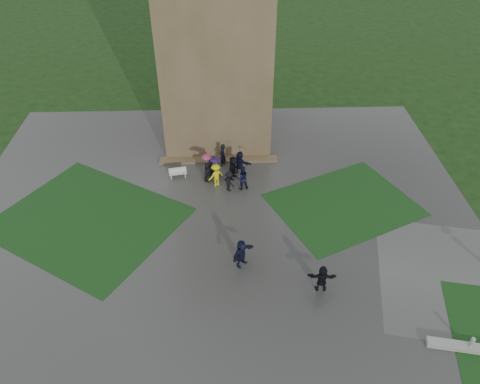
{
  "coord_description": "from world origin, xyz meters",
  "views": [
    {
      "loc": [
        0.63,
        -19.25,
        20.11
      ],
      "look_at": [
        1.46,
        5.12,
        1.2
      ],
      "focal_mm": 35.0,
      "sensor_mm": 36.0,
      "label": 1
    }
  ],
  "objects_px": {
    "tower": "(215,24)",
    "bench": "(178,173)",
    "pedestrian_mid": "(241,253)",
    "pedestrian_near": "(322,278)"
  },
  "relations": [
    {
      "from": "tower",
      "to": "bench",
      "type": "distance_m",
      "value": 11.12
    },
    {
      "from": "tower",
      "to": "pedestrian_mid",
      "type": "relative_size",
      "value": 9.81
    },
    {
      "from": "bench",
      "to": "pedestrian_mid",
      "type": "xyz_separation_m",
      "value": [
        4.32,
        -8.87,
        0.54
      ]
    },
    {
      "from": "pedestrian_mid",
      "to": "pedestrian_near",
      "type": "height_order",
      "value": "pedestrian_mid"
    },
    {
      "from": "bench",
      "to": "pedestrian_near",
      "type": "xyz_separation_m",
      "value": [
        8.62,
        -10.87,
        0.47
      ]
    },
    {
      "from": "pedestrian_near",
      "to": "tower",
      "type": "bearing_deg",
      "value": -67.24
    },
    {
      "from": "pedestrian_mid",
      "to": "bench",
      "type": "bearing_deg",
      "value": 68.77
    },
    {
      "from": "tower",
      "to": "pedestrian_mid",
      "type": "xyz_separation_m",
      "value": [
        1.36,
        -15.26,
        -8.06
      ]
    },
    {
      "from": "pedestrian_mid",
      "to": "pedestrian_near",
      "type": "xyz_separation_m",
      "value": [
        4.3,
        -2.0,
        -0.07
      ]
    },
    {
      "from": "tower",
      "to": "bench",
      "type": "height_order",
      "value": "tower"
    }
  ]
}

